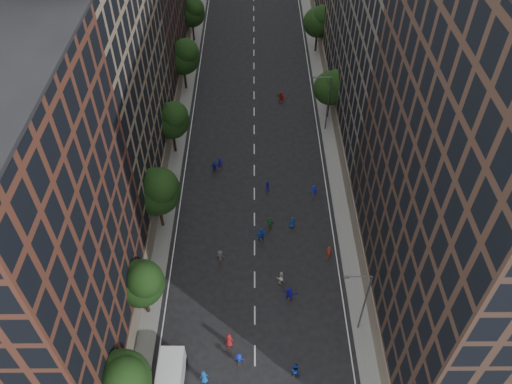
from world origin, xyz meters
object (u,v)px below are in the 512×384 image
streetlamp_near (363,300)px  skater_2 (295,370)px  streetlamp_far (327,101)px  skater_0 (204,377)px  cargo_van (171,377)px

streetlamp_near → skater_2: 9.24m
streetlamp_near → streetlamp_far: bearing=90.0°
skater_0 → skater_2: (8.55, 0.65, 0.09)m
streetlamp_near → skater_2: size_ratio=4.73×
streetlamp_far → skater_2: size_ratio=4.73×
cargo_van → skater_2: 11.63m
cargo_van → skater_2: cargo_van is taller
streetlamp_far → cargo_van: (-18.17, -38.84, -3.72)m
skater_0 → skater_2: 8.57m
streetlamp_near → cargo_van: size_ratio=1.74×
streetlamp_near → cargo_van: 19.44m
cargo_van → skater_2: (11.58, 0.90, -0.49)m
skater_0 → streetlamp_far: bearing=-125.5°
skater_0 → skater_2: skater_2 is taller
streetlamp_near → streetlamp_far: same height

